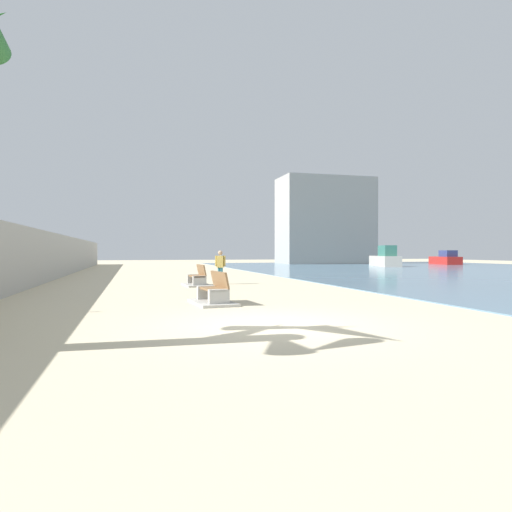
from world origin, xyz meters
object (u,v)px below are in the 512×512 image
(bench_near, at_px, (213,296))
(boat_outer, at_px, (446,259))
(bench_far, at_px, (197,281))
(boat_nearest, at_px, (385,259))
(person_walking, at_px, (220,265))

(bench_near, height_order, boat_outer, boat_outer)
(bench_far, distance_m, boat_outer, 42.89)
(bench_near, bearing_deg, bench_far, 86.02)
(boat_outer, bearing_deg, boat_nearest, -157.25)
(boat_nearest, relative_size, boat_outer, 1.38)
(boat_nearest, bearing_deg, bench_far, -136.27)
(person_walking, bearing_deg, bench_far, -149.73)
(bench_far, height_order, boat_nearest, boat_nearest)
(bench_near, distance_m, person_walking, 8.38)
(person_walking, bearing_deg, bench_near, -102.07)
(person_walking, xyz_separation_m, boat_outer, (32.55, 25.70, -0.27))
(bench_far, distance_m, person_walking, 1.59)
(bench_near, height_order, boat_nearest, boat_nearest)
(person_walking, height_order, boat_nearest, boat_nearest)
(bench_far, xyz_separation_m, boat_outer, (33.78, 26.42, 0.44))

